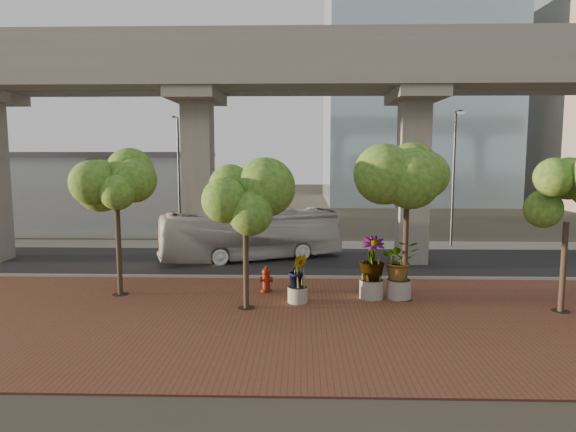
{
  "coord_description": "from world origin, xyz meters",
  "views": [
    {
      "loc": [
        -0.16,
        -26.74,
        6.08
      ],
      "look_at": [
        -0.92,
        0.5,
        2.83
      ],
      "focal_mm": 32.0,
      "sensor_mm": 36.0,
      "label": 1
    }
  ],
  "objects": [
    {
      "name": "street_tree_far_east",
      "position": [
        9.88,
        -7.17,
        4.54
      ],
      "size": [
        3.45,
        3.45,
        6.08
      ],
      "color": "#423025",
      "rests_on": "ground"
    },
    {
      "name": "asphalt_road",
      "position": [
        0.0,
        2.0,
        0.02
      ],
      "size": [
        90.0,
        8.0,
        0.04
      ],
      "primitive_type": "cube",
      "color": "black",
      "rests_on": "ground"
    },
    {
      "name": "planter_left",
      "position": [
        -0.33,
        -6.23,
        1.29
      ],
      "size": [
        1.84,
        1.84,
        2.02
      ],
      "color": "gray",
      "rests_on": "ground"
    },
    {
      "name": "far_sidewalk",
      "position": [
        0.0,
        7.5,
        0.03
      ],
      "size": [
        90.0,
        3.0,
        0.06
      ],
      "primitive_type": "cube",
      "color": "gray",
      "rests_on": "ground"
    },
    {
      "name": "street_tree_far_west",
      "position": [
        -8.04,
        -5.23,
        4.98
      ],
      "size": [
        3.38,
        3.38,
        6.48
      ],
      "color": "#423025",
      "rests_on": "ground"
    },
    {
      "name": "planter_front",
      "position": [
        3.94,
        -5.5,
        1.57
      ],
      "size": [
        2.27,
        2.27,
        2.5
      ],
      "color": "gray",
      "rests_on": "ground"
    },
    {
      "name": "streetlamp_east",
      "position": [
        9.76,
        7.09,
        5.17
      ],
      "size": [
        0.44,
        1.28,
        8.86
      ],
      "color": "#333339",
      "rests_on": "ground"
    },
    {
      "name": "curb_strip",
      "position": [
        0.0,
        -2.0,
        0.08
      ],
      "size": [
        70.0,
        0.25,
        0.16
      ],
      "primitive_type": "cube",
      "color": "gray",
      "rests_on": "ground"
    },
    {
      "name": "planter_right",
      "position": [
        2.78,
        -5.51,
        1.66
      ],
      "size": [
        2.47,
        2.47,
        2.63
      ],
      "color": "gray",
      "rests_on": "ground"
    },
    {
      "name": "streetlamp_west",
      "position": [
        -8.25,
        6.61,
        4.94
      ],
      "size": [
        0.42,
        1.23,
        8.47
      ],
      "color": "#2E2F34",
      "rests_on": "ground"
    },
    {
      "name": "transit_viaduct",
      "position": [
        0.0,
        2.0,
        7.29
      ],
      "size": [
        72.0,
        5.6,
        12.4
      ],
      "color": "gray",
      "rests_on": "ground"
    },
    {
      "name": "brick_plaza",
      "position": [
        0.0,
        -8.0,
        0.03
      ],
      "size": [
        70.0,
        13.0,
        0.06
      ],
      "primitive_type": "cube",
      "color": "brown",
      "rests_on": "ground"
    },
    {
      "name": "ground",
      "position": [
        0.0,
        0.0,
        0.0
      ],
      "size": [
        160.0,
        160.0,
        0.0
      ],
      "primitive_type": "plane",
      "color": "#3A362A",
      "rests_on": "ground"
    },
    {
      "name": "station_pavilion",
      "position": [
        -20.0,
        16.0,
        3.22
      ],
      "size": [
        23.0,
        13.0,
        6.3
      ],
      "color": "#A6B6BD",
      "rests_on": "ground"
    },
    {
      "name": "fire_hydrant",
      "position": [
        -1.74,
        -4.58,
        0.61
      ],
      "size": [
        0.57,
        0.51,
        1.14
      ],
      "color": "#66190B",
      "rests_on": "ground"
    },
    {
      "name": "street_tree_near_east",
      "position": [
        4.12,
        -5.72,
        5.49
      ],
      "size": [
        4.08,
        4.08,
        7.32
      ],
      "color": "#423025",
      "rests_on": "ground"
    },
    {
      "name": "street_tree_near_west",
      "position": [
        -2.36,
        -7.06,
        4.29
      ],
      "size": [
        3.7,
        3.7,
        5.94
      ],
      "color": "#423025",
      "rests_on": "ground"
    },
    {
      "name": "transit_bus",
      "position": [
        -3.12,
        2.57,
        1.47
      ],
      "size": [
        10.75,
        5.94,
        2.94
      ],
      "primitive_type": "imported",
      "rotation": [
        0.0,
        0.0,
        1.92
      ],
      "color": "silver",
      "rests_on": "ground"
    }
  ]
}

